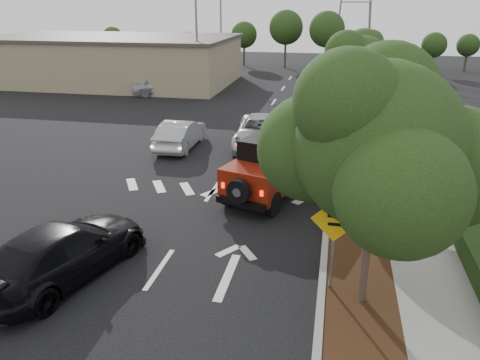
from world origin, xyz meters
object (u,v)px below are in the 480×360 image
(black_suv_oncoming, at_px, (63,251))
(speed_hump_sign, at_px, (334,231))
(silver_suv_ahead, at_px, (262,132))
(red_jeep, at_px, (271,167))

(black_suv_oncoming, height_order, speed_hump_sign, speed_hump_sign)
(silver_suv_ahead, distance_m, black_suv_oncoming, 13.60)
(silver_suv_ahead, bearing_deg, red_jeep, -82.40)
(silver_suv_ahead, xyz_separation_m, speed_hump_sign, (3.82, -12.44, 0.97))
(black_suv_oncoming, bearing_deg, speed_hump_sign, -159.38)
(black_suv_oncoming, xyz_separation_m, speed_hump_sign, (7.23, 0.72, 1.00))
(silver_suv_ahead, height_order, speed_hump_sign, speed_hump_sign)
(red_jeep, bearing_deg, silver_suv_ahead, 119.52)
(red_jeep, height_order, silver_suv_ahead, red_jeep)
(red_jeep, bearing_deg, black_suv_oncoming, -107.09)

